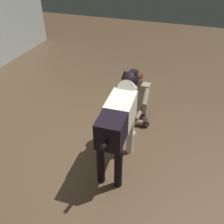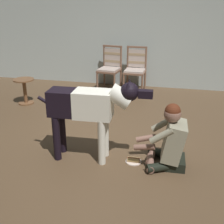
{
  "view_description": "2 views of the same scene",
  "coord_description": "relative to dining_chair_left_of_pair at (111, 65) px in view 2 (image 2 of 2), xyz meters",
  "views": [
    {
      "loc": [
        -2.29,
        -1.13,
        2.49
      ],
      "look_at": [
        0.27,
        -0.27,
        0.58
      ],
      "focal_mm": 39.36,
      "sensor_mm": 36.0,
      "label": 1
    },
    {
      "loc": [
        1.07,
        -3.79,
        2.05
      ],
      "look_at": [
        0.36,
        -0.68,
        0.79
      ],
      "focal_mm": 47.55,
      "sensor_mm": 36.0,
      "label": 2
    }
  ],
  "objects": [
    {
      "name": "hot_dog_on_plate",
      "position": [
        1.04,
        -3.15,
        -0.52
      ],
      "size": [
        0.21,
        0.21,
        0.06
      ],
      "color": "silver",
      "rests_on": "ground"
    },
    {
      "name": "back_wall",
      "position": [
        0.45,
        0.4,
        0.76
      ],
      "size": [
        7.97,
        0.1,
        2.6
      ],
      "primitive_type": "cube",
      "color": "#AFBAB8",
      "rests_on": "ground"
    },
    {
      "name": "large_dog",
      "position": [
        0.46,
        -3.18,
        0.19
      ],
      "size": [
        1.48,
        0.34,
        1.1
      ],
      "color": "white",
      "rests_on": "ground"
    },
    {
      "name": "dining_chair_left_of_pair",
      "position": [
        0.0,
        0.0,
        0.0
      ],
      "size": [
        0.52,
        0.53,
        0.98
      ],
      "color": "brown",
      "rests_on": "ground"
    },
    {
      "name": "round_side_table",
      "position": [
        -1.43,
        -1.39,
        -0.24
      ],
      "size": [
        0.4,
        0.4,
        0.51
      ],
      "color": "brown",
      "rests_on": "ground"
    },
    {
      "name": "dining_chair_right_of_pair",
      "position": [
        0.58,
        0.0,
        0.0
      ],
      "size": [
        0.47,
        0.48,
        0.98
      ],
      "color": "brown",
      "rests_on": "ground"
    },
    {
      "name": "person_sitting_on_floor",
      "position": [
        1.48,
        -3.14,
        -0.19
      ],
      "size": [
        0.66,
        0.58,
        0.85
      ],
      "color": "black",
      "rests_on": "ground"
    },
    {
      "name": "ground_plane",
      "position": [
        0.45,
        -2.73,
        -0.54
      ],
      "size": [
        13.85,
        13.85,
        0.0
      ],
      "primitive_type": "plane",
      "color": "brown"
    }
  ]
}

